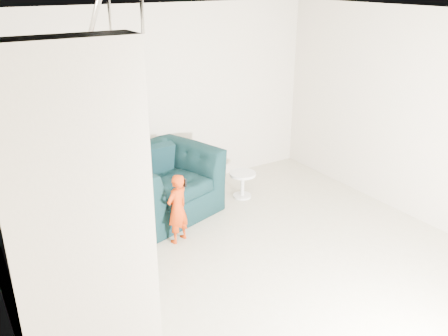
{
  "coord_description": "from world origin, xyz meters",
  "views": [
    {
      "loc": [
        -2.68,
        -3.35,
        3.04
      ],
      "look_at": [
        0.15,
        1.2,
        0.85
      ],
      "focal_mm": 38.0,
      "sensor_mm": 36.0,
      "label": 1
    }
  ],
  "objects_px": {
    "toddler": "(177,209)",
    "staircase": "(57,230)",
    "side_table": "(242,181)",
    "armchair": "(162,183)"
  },
  "relations": [
    {
      "from": "side_table",
      "to": "staircase",
      "type": "xyz_separation_m",
      "value": [
        -2.88,
        -1.32,
        0.69
      ]
    },
    {
      "from": "side_table",
      "to": "toddler",
      "type": "bearing_deg",
      "value": -155.49
    },
    {
      "from": "side_table",
      "to": "staircase",
      "type": "height_order",
      "value": "staircase"
    },
    {
      "from": "staircase",
      "to": "side_table",
      "type": "bearing_deg",
      "value": 24.63
    },
    {
      "from": "armchair",
      "to": "toddler",
      "type": "height_order",
      "value": "toddler"
    },
    {
      "from": "armchair",
      "to": "staircase",
      "type": "distance_m",
      "value": 2.31
    },
    {
      "from": "toddler",
      "to": "staircase",
      "type": "distance_m",
      "value": 1.75
    },
    {
      "from": "toddler",
      "to": "staircase",
      "type": "height_order",
      "value": "staircase"
    },
    {
      "from": "toddler",
      "to": "side_table",
      "type": "xyz_separation_m",
      "value": [
        1.36,
        0.62,
        -0.18
      ]
    },
    {
      "from": "armchair",
      "to": "toddler",
      "type": "relative_size",
      "value": 1.53
    }
  ]
}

